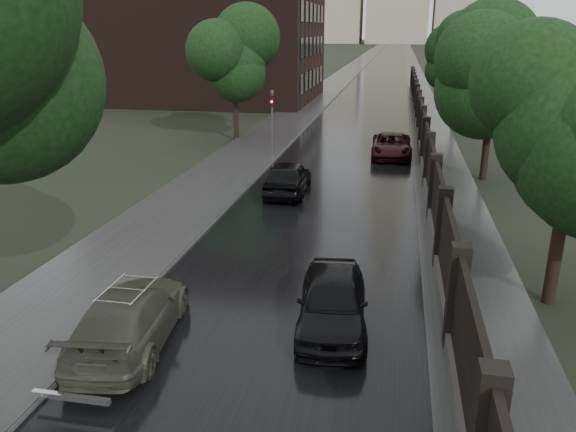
# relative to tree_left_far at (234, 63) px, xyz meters

# --- Properties ---
(road) EXTENTS (8.00, 420.00, 0.02)m
(road) POSITION_rel_tree_left_far_xyz_m (8.00, 160.00, -5.23)
(road) COLOR black
(road) RESTS_ON ground
(sidewalk_left) EXTENTS (4.00, 420.00, 0.16)m
(sidewalk_left) POSITION_rel_tree_left_far_xyz_m (2.00, 160.00, -5.16)
(sidewalk_left) COLOR #2D2D2D
(sidewalk_left) RESTS_ON ground
(verge_right) EXTENTS (3.00, 420.00, 0.08)m
(verge_right) POSITION_rel_tree_left_far_xyz_m (13.50, 160.00, -5.20)
(verge_right) COLOR #2D2D2D
(verge_right) RESTS_ON ground
(fence_right) EXTENTS (0.45, 75.72, 2.70)m
(fence_right) POSITION_rel_tree_left_far_xyz_m (12.60, 2.01, -4.23)
(fence_right) COLOR #383533
(fence_right) RESTS_ON ground
(tree_left_far) EXTENTS (4.25, 4.25, 7.39)m
(tree_left_far) POSITION_rel_tree_left_far_xyz_m (0.00, 0.00, 0.00)
(tree_left_far) COLOR black
(tree_left_far) RESTS_ON ground
(tree_right_a) EXTENTS (4.08, 4.08, 7.01)m
(tree_right_a) POSITION_rel_tree_left_far_xyz_m (15.50, -22.00, -0.29)
(tree_right_a) COLOR black
(tree_right_a) RESTS_ON ground
(tree_right_b) EXTENTS (4.08, 4.08, 7.01)m
(tree_right_b) POSITION_rel_tree_left_far_xyz_m (15.50, -8.00, -0.29)
(tree_right_b) COLOR black
(tree_right_b) RESTS_ON ground
(tree_right_c) EXTENTS (4.08, 4.08, 7.01)m
(tree_right_c) POSITION_rel_tree_left_far_xyz_m (15.50, 10.00, -0.29)
(tree_right_c) COLOR black
(tree_right_c) RESTS_ON ground
(traffic_light) EXTENTS (0.16, 0.32, 4.00)m
(traffic_light) POSITION_rel_tree_left_far_xyz_m (3.70, -5.01, -2.84)
(traffic_light) COLOR #59595E
(traffic_light) RESTS_ON ground
(brick_building) EXTENTS (24.00, 18.00, 20.00)m
(brick_building) POSITION_rel_tree_left_far_xyz_m (-10.00, 22.00, 4.76)
(brick_building) COLOR black
(brick_building) RESTS_ON ground
(volga_sedan) EXTENTS (2.60, 5.16, 1.44)m
(volga_sedan) POSITION_rel_tree_left_far_xyz_m (4.82, -26.30, -4.52)
(volga_sedan) COLOR #454739
(volga_sedan) RESTS_ON ground
(hatchback_left) EXTENTS (1.97, 4.67, 1.58)m
(hatchback_left) POSITION_rel_tree_left_far_xyz_m (6.08, -12.44, -4.45)
(hatchback_left) COLOR black
(hatchback_left) RESTS_ON ground
(car_right_near) EXTENTS (2.14, 4.51, 1.49)m
(car_right_near) POSITION_rel_tree_left_far_xyz_m (9.60, -24.54, -4.50)
(car_right_near) COLOR black
(car_right_near) RESTS_ON ground
(car_right_far) EXTENTS (2.44, 5.09, 1.40)m
(car_right_far) POSITION_rel_tree_left_far_xyz_m (10.73, -3.51, -4.54)
(car_right_far) COLOR black
(car_right_far) RESTS_ON ground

